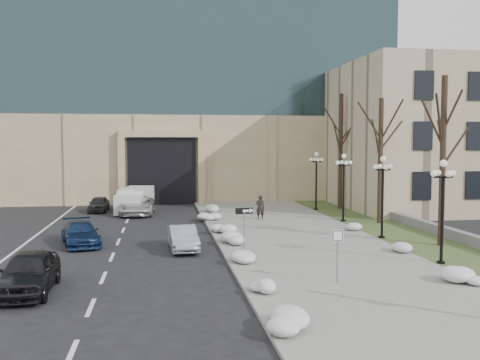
% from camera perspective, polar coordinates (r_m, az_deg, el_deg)
% --- Properties ---
extents(ground, '(160.00, 160.00, 0.00)m').
position_cam_1_polar(ground, '(17.50, 5.82, -14.38)').
color(ground, black).
rests_on(ground, ground).
extents(sidewalk, '(9.00, 40.00, 0.12)m').
position_cam_1_polar(sidewalk, '(31.52, 5.70, -5.98)').
color(sidewalk, gray).
rests_on(sidewalk, ground).
extents(curb, '(0.30, 40.00, 0.14)m').
position_cam_1_polar(curb, '(30.74, -2.51, -6.21)').
color(curb, gray).
rests_on(curb, ground).
extents(grass_strip, '(4.00, 40.00, 0.10)m').
position_cam_1_polar(grass_strip, '(33.69, 16.53, -5.50)').
color(grass_strip, '#394C26').
rests_on(grass_strip, ground).
extents(stone_wall, '(0.50, 30.00, 0.70)m').
position_cam_1_polar(stone_wall, '(36.29, 18.07, -4.38)').
color(stone_wall, gray).
rests_on(stone_wall, ground).
extents(office_tower, '(40.00, 24.70, 36.00)m').
position_cam_1_polar(office_tower, '(61.10, -6.57, 16.24)').
color(office_tower, tan).
rests_on(office_tower, ground).
extents(classical_building, '(22.00, 18.12, 12.00)m').
position_cam_1_polar(classical_building, '(51.24, 22.24, 4.25)').
color(classical_building, '#BEAE8E').
rests_on(classical_building, ground).
extents(car_a, '(1.88, 4.51, 1.53)m').
position_cam_1_polar(car_a, '(21.38, -21.60, -9.13)').
color(car_a, black).
rests_on(car_a, ground).
extents(car_b, '(1.59, 3.93, 1.27)m').
position_cam_1_polar(car_b, '(27.74, -6.12, -6.15)').
color(car_b, '#9EA2A6').
rests_on(car_b, ground).
extents(car_c, '(2.81, 4.68, 1.27)m').
position_cam_1_polar(car_c, '(30.18, -16.64, -5.47)').
color(car_c, navy).
rests_on(car_c, ground).
extents(car_d, '(2.61, 5.40, 1.48)m').
position_cam_1_polar(car_d, '(41.72, -10.93, -2.64)').
color(car_d, silver).
rests_on(car_d, ground).
extents(car_e, '(1.56, 3.63, 1.22)m').
position_cam_1_polar(car_e, '(44.32, -14.83, -2.49)').
color(car_e, '#2E2F33').
rests_on(car_e, ground).
extents(pedestrian, '(0.66, 0.47, 1.70)m').
position_cam_1_polar(pedestrian, '(37.74, 2.17, -2.92)').
color(pedestrian, black).
rests_on(pedestrian, sidewalk).
extents(box_truck, '(2.95, 6.16, 1.88)m').
position_cam_1_polar(box_truck, '(43.50, -11.13, -2.15)').
color(box_truck, silver).
rests_on(box_truck, ground).
extents(one_way_sign, '(0.92, 0.32, 2.44)m').
position_cam_1_polar(one_way_sign, '(25.33, 0.76, -3.93)').
color(one_way_sign, slate).
rests_on(one_way_sign, ground).
extents(keep_sign, '(0.47, 0.07, 2.19)m').
position_cam_1_polar(keep_sign, '(20.96, 10.36, -6.80)').
color(keep_sign, slate).
rests_on(keep_sign, ground).
extents(snow_clump_a, '(1.10, 1.60, 0.36)m').
position_cam_1_polar(snow_clump_a, '(15.87, 5.87, -15.20)').
color(snow_clump_a, silver).
rests_on(snow_clump_a, sidewalk).
extents(snow_clump_b, '(1.10, 1.60, 0.36)m').
position_cam_1_polar(snow_clump_b, '(19.40, 2.80, -11.59)').
color(snow_clump_b, silver).
rests_on(snow_clump_b, sidewalk).
extents(snow_clump_c, '(1.10, 1.60, 0.36)m').
position_cam_1_polar(snow_clump_c, '(24.47, -0.47, -8.31)').
color(snow_clump_c, silver).
rests_on(snow_clump_c, sidewalk).
extents(snow_clump_d, '(1.10, 1.60, 0.36)m').
position_cam_1_polar(snow_clump_d, '(28.83, -0.83, -6.42)').
color(snow_clump_d, silver).
rests_on(snow_clump_d, sidewalk).
extents(snow_clump_e, '(1.10, 1.60, 0.36)m').
position_cam_1_polar(snow_clump_e, '(32.34, -1.71, -5.28)').
color(snow_clump_e, silver).
rests_on(snow_clump_e, sidewalk).
extents(snow_clump_f, '(1.10, 1.60, 0.36)m').
position_cam_1_polar(snow_clump_f, '(37.28, -3.24, -4.05)').
color(snow_clump_f, silver).
rests_on(snow_clump_f, sidewalk).
extents(snow_clump_g, '(1.10, 1.60, 0.36)m').
position_cam_1_polar(snow_clump_g, '(41.76, -3.28, -3.18)').
color(snow_clump_g, silver).
rests_on(snow_clump_g, sidewalk).
extents(snow_clump_h, '(1.10, 1.60, 0.36)m').
position_cam_1_polar(snow_clump_h, '(22.56, 22.61, -9.67)').
color(snow_clump_h, silver).
rests_on(snow_clump_h, sidewalk).
extents(snow_clump_i, '(1.10, 1.60, 0.36)m').
position_cam_1_polar(snow_clump_i, '(27.87, 16.73, -6.96)').
color(snow_clump_i, silver).
rests_on(snow_clump_i, sidewalk).
extents(snow_clump_j, '(1.10, 1.60, 0.36)m').
position_cam_1_polar(snow_clump_j, '(33.96, 11.48, -4.91)').
color(snow_clump_j, silver).
rests_on(snow_clump_j, sidewalk).
extents(lamppost_a, '(1.18, 1.18, 4.76)m').
position_cam_1_polar(lamppost_a, '(25.47, 20.80, -1.76)').
color(lamppost_a, black).
rests_on(lamppost_a, ground).
extents(lamppost_b, '(1.18, 1.18, 4.76)m').
position_cam_1_polar(lamppost_b, '(31.27, 14.97, -0.61)').
color(lamppost_b, black).
rests_on(lamppost_b, ground).
extents(lamppost_c, '(1.18, 1.18, 4.76)m').
position_cam_1_polar(lamppost_c, '(37.31, 11.00, 0.18)').
color(lamppost_c, black).
rests_on(lamppost_c, ground).
extents(lamppost_d, '(1.18, 1.18, 4.76)m').
position_cam_1_polar(lamppost_d, '(43.48, 8.14, 0.74)').
color(lamppost_d, black).
rests_on(lamppost_d, ground).
extents(tree_near, '(3.20, 3.20, 9.00)m').
position_cam_1_polar(tree_near, '(29.92, 20.87, 4.34)').
color(tree_near, black).
rests_on(tree_near, ground).
extents(tree_mid, '(3.20, 3.20, 8.50)m').
position_cam_1_polar(tree_mid, '(37.10, 14.78, 3.85)').
color(tree_mid, black).
rests_on(tree_mid, ground).
extents(tree_far, '(3.20, 3.20, 9.50)m').
position_cam_1_polar(tree_far, '(44.57, 10.72, 4.75)').
color(tree_far, black).
rests_on(tree_far, ground).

